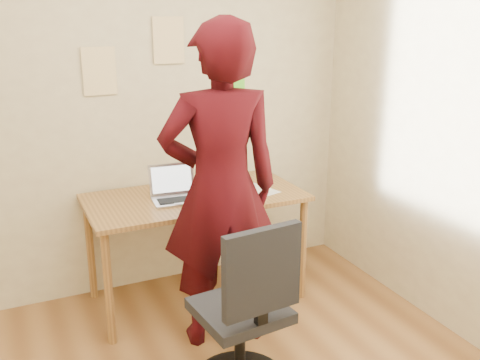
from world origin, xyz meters
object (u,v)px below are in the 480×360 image
desk (195,208)px  phone (238,200)px  laptop (175,192)px  office_chair (246,322)px  person (221,190)px

desk → phone: bearing=-44.8°
laptop → desk: bearing=11.8°
office_chair → person: (0.08, 0.52, 0.53)m
desk → person: 0.57m
laptop → person: person is taller
desk → laptop: (-0.14, -0.02, 0.14)m
desk → laptop: size_ratio=4.44×
laptop → phone: (0.35, -0.19, -0.04)m
desk → phone: size_ratio=11.07×
laptop → person: (0.12, -0.48, 0.15)m
desk → office_chair: bearing=-96.2°
laptop → office_chair: (0.03, -1.00, -0.38)m
desk → office_chair: 1.05m
laptop → person: bearing=-71.2°
phone → office_chair: bearing=-121.8°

